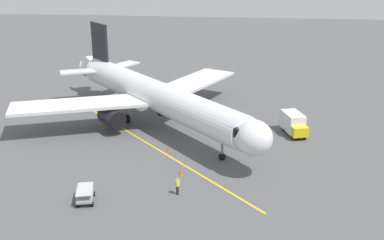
{
  "coord_description": "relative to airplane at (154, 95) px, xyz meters",
  "views": [
    {
      "loc": [
        -12.02,
        58.3,
        20.94
      ],
      "look_at": [
        -5.78,
        8.54,
        3.0
      ],
      "focal_mm": 43.14,
      "sensor_mm": 36.0,
      "label": 1
    }
  ],
  "objects": [
    {
      "name": "ground_plane",
      "position": [
        0.08,
        -2.53,
        -4.0
      ],
      "size": [
        220.0,
        220.0,
        0.0
      ],
      "primitive_type": "plane",
      "color": "#565659"
    },
    {
      "name": "apron_lead_in_line",
      "position": [
        -0.19,
        6.2,
        -4.0
      ],
      "size": [
        27.69,
        29.19,
        0.01
      ],
      "primitive_type": "cube",
      "rotation": [
        0.0,
        0.0,
        0.76
      ],
      "color": "yellow",
      "rests_on": "ground"
    },
    {
      "name": "airplane",
      "position": [
        0.0,
        0.0,
        0.0
      ],
      "size": [
        32.84,
        33.3,
        11.5
      ],
      "color": "white",
      "rests_on": "ground"
    },
    {
      "name": "ground_crew_marshaller",
      "position": [
        -5.87,
        18.24,
        -3.12
      ],
      "size": [
        0.45,
        0.47,
        1.71
      ],
      "color": "#23232D",
      "rests_on": "ground"
    },
    {
      "name": "box_truck_near_nose",
      "position": [
        -17.78,
        1.29,
        -2.62
      ],
      "size": [
        3.29,
        4.98,
        2.62
      ],
      "color": "yellow",
      "rests_on": "ground"
    },
    {
      "name": "baggage_cart_portside",
      "position": [
        2.17,
        20.55,
        -3.35
      ],
      "size": [
        2.1,
        2.87,
        1.27
      ],
      "color": "#9E9EA3",
      "rests_on": "ground"
    },
    {
      "name": "safety_cone_nose_left",
      "position": [
        -5.55,
        14.1,
        -3.73
      ],
      "size": [
        0.32,
        0.32,
        0.55
      ],
      "primitive_type": "cone",
      "color": "#F2590F",
      "rests_on": "ground"
    },
    {
      "name": "safety_cone_nose_right",
      "position": [
        -3.31,
        8.44,
        -3.73
      ],
      "size": [
        0.32,
        0.32,
        0.55
      ],
      "primitive_type": "cone",
      "color": "#F2590F",
      "rests_on": "ground"
    }
  ]
}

